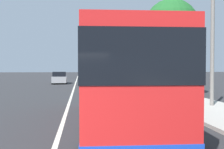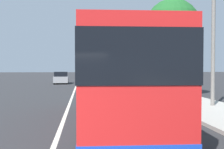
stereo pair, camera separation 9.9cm
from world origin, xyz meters
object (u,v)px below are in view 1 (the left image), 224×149
object	(u,v)px
coach_bus	(118,74)
roadside_tree_mid_block	(171,26)
car_side_street	(85,74)
car_behind_bus	(103,83)
roadside_tree_far_block	(141,44)
car_ahead_same_lane	(59,78)
utility_pole	(212,49)
car_far_distant	(93,80)

from	to	relation	value
coach_bus	roadside_tree_mid_block	bearing A→B (deg)	-27.75
coach_bus	car_side_street	size ratio (longest dim) A/B	2.21
coach_bus	car_behind_bus	world-z (taller)	coach_bus
roadside_tree_far_block	car_ahead_same_lane	bearing A→B (deg)	45.37
roadside_tree_far_block	utility_pole	world-z (taller)	roadside_tree_far_block
coach_bus	car_ahead_same_lane	xyz separation A→B (m)	(25.48, 4.19, -1.17)
car_side_street	roadside_tree_mid_block	bearing A→B (deg)	-172.41
car_ahead_same_lane	utility_pole	bearing A→B (deg)	20.91
car_side_street	utility_pole	size ratio (longest dim) A/B	0.75
coach_bus	car_side_street	xyz separation A→B (m)	(49.94, 0.44, -1.23)
utility_pole	car_side_street	bearing A→B (deg)	7.32
car_side_street	roadside_tree_far_block	world-z (taller)	roadside_tree_far_block
car_behind_bus	roadside_tree_mid_block	size ratio (longest dim) A/B	0.62
car_far_distant	car_side_street	bearing A→B (deg)	-0.33
car_far_distant	roadside_tree_far_block	size ratio (longest dim) A/B	0.71
car_far_distant	roadside_tree_mid_block	world-z (taller)	roadside_tree_mid_block
coach_bus	car_ahead_same_lane	bearing A→B (deg)	11.77
coach_bus	utility_pole	distance (m)	6.60
car_far_distant	utility_pole	world-z (taller)	utility_pole
coach_bus	car_far_distant	xyz separation A→B (m)	(21.58, -0.09, -1.23)
roadside_tree_mid_block	car_side_street	bearing A→B (deg)	7.79
roadside_tree_far_block	car_side_street	bearing A→B (deg)	8.76
coach_bus	roadside_tree_mid_block	world-z (taller)	roadside_tree_mid_block
car_ahead_same_lane	utility_pole	world-z (taller)	utility_pole
roadside_tree_mid_block	coach_bus	bearing A→B (deg)	149.81
car_side_street	car_far_distant	bearing A→B (deg)	-179.13
coach_bus	utility_pole	world-z (taller)	utility_pole
car_behind_bus	car_far_distant	distance (m)	6.71
coach_bus	car_ahead_same_lane	world-z (taller)	coach_bus
car_far_distant	utility_pole	distance (m)	19.14
car_behind_bus	roadside_tree_far_block	xyz separation A→B (m)	(1.85, -4.00, 3.83)
coach_bus	car_far_distant	size ratio (longest dim) A/B	2.32
utility_pole	car_behind_bus	bearing A→B (deg)	22.93
coach_bus	car_ahead_same_lane	size ratio (longest dim) A/B	2.53
car_ahead_same_lane	utility_pole	xyz separation A→B (m)	(-22.09, -9.72, 2.39)
utility_pole	car_far_distant	bearing A→B (deg)	16.67
coach_bus	roadside_tree_mid_block	xyz separation A→B (m)	(8.89, -5.17, 3.24)
car_far_distant	car_ahead_same_lane	bearing A→B (deg)	46.21
car_behind_bus	roadside_tree_mid_block	bearing A→B (deg)	-143.46
car_ahead_same_lane	utility_pole	size ratio (longest dim) A/B	0.65
car_ahead_same_lane	coach_bus	bearing A→B (deg)	6.50
car_behind_bus	roadside_tree_far_block	world-z (taller)	roadside_tree_far_block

